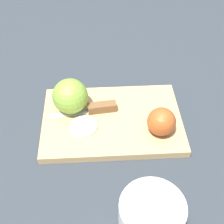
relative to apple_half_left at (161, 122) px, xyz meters
The scene contains 7 objects.
ground_plane 0.13m from the apple_half_left, 30.85° to the right, with size 4.00×4.00×0.00m, color #282D33.
cutting_board 0.13m from the apple_half_left, 30.85° to the right, with size 0.36×0.26×0.02m.
apple_half_left is the anchor object (origin of this frame).
apple_half_right 0.22m from the apple_half_left, 28.73° to the right, with size 0.09×0.09×0.09m.
knife 0.16m from the apple_half_left, 34.70° to the right, with size 0.16×0.02×0.02m.
apple_slice 0.18m from the apple_half_left, 13.29° to the right, with size 0.06×0.06×0.01m.
bowl 0.21m from the apple_half_left, 70.17° to the left, with size 0.12×0.12×0.06m.
Camera 1 is at (0.09, 0.51, 0.56)m, focal length 50.00 mm.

